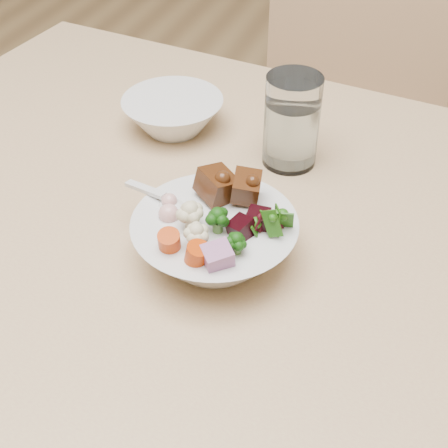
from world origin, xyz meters
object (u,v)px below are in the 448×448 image
at_px(chair_far, 342,138).
at_px(water_glass, 291,125).
at_px(food_bowl, 216,237).
at_px(side_bowl, 173,114).
at_px(dining_table, 354,318).

relative_size(chair_far, water_glass, 6.72).
xyz_separation_m(food_bowl, side_bowl, (-0.16, 0.25, -0.01)).
distance_m(chair_far, water_glass, 0.53).
bearing_deg(dining_table, water_glass, 133.00).
bearing_deg(food_bowl, chair_far, 86.46).
xyz_separation_m(dining_table, side_bowl, (-0.33, 0.22, 0.10)).
bearing_deg(water_glass, dining_table, -54.21).
distance_m(dining_table, chair_far, 0.68).
xyz_separation_m(chair_far, food_bowl, (-0.04, -0.68, 0.26)).
bearing_deg(dining_table, side_bowl, 153.56).
distance_m(water_glass, side_bowl, 0.19).
bearing_deg(food_bowl, water_glass, 83.00).
bearing_deg(water_glass, side_bowl, 172.67).
xyz_separation_m(dining_table, chair_far, (-0.13, 0.65, -0.15)).
height_order(dining_table, water_glass, water_glass).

